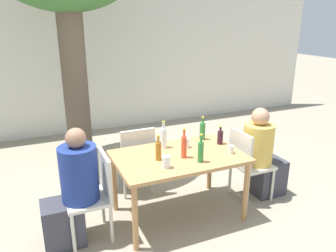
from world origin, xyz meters
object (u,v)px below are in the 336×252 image
(person_seated_0, at_px, (72,193))
(drinking_glass_1, at_px, (186,143))
(patio_chair_0, at_px, (95,191))
(green_bottle_1, at_px, (202,131))
(dining_table_front, at_px, (179,162))
(drinking_glass_0, at_px, (166,162))
(patio_chair_2, at_px, (136,156))
(patio_chair_1, at_px, (247,161))
(person_seated_1, at_px, (262,157))
(green_bottle_4, at_px, (201,151))
(drinking_glass_2, at_px, (231,149))
(amber_bottle_2, at_px, (158,150))
(wine_bottle_3, at_px, (220,137))
(water_bottle_5, at_px, (164,137))
(soda_bottle_0, at_px, (184,146))

(person_seated_0, bearing_deg, drinking_glass_1, 97.17)
(patio_chair_0, relative_size, green_bottle_1, 3.10)
(dining_table_front, relative_size, drinking_glass_0, 10.97)
(patio_chair_2, bearing_deg, green_bottle_1, 155.18)
(patio_chair_1, height_order, patio_chair_2, same)
(person_seated_1, distance_m, green_bottle_4, 1.13)
(patio_chair_0, bearing_deg, drinking_glass_2, 82.91)
(dining_table_front, height_order, amber_bottle_2, amber_bottle_2)
(person_seated_1, height_order, green_bottle_4, person_seated_1)
(dining_table_front, xyz_separation_m, person_seated_0, (-1.18, -0.00, -0.12))
(patio_chair_0, distance_m, patio_chair_2, 0.95)
(patio_chair_2, height_order, amber_bottle_2, amber_bottle_2)
(person_seated_0, distance_m, amber_bottle_2, 0.97)
(wine_bottle_3, distance_m, drinking_glass_1, 0.43)
(green_bottle_1, bearing_deg, green_bottle_4, -120.73)
(drinking_glass_0, bearing_deg, water_bottle_5, 70.06)
(patio_chair_1, relative_size, amber_bottle_2, 3.23)
(drinking_glass_2, bearing_deg, person_seated_1, 16.97)
(drinking_glass_0, bearing_deg, drinking_glass_1, 43.58)
(patio_chair_0, xyz_separation_m, wine_bottle_3, (1.55, 0.11, 0.33))
(water_bottle_5, bearing_deg, patio_chair_2, 117.69)
(amber_bottle_2, distance_m, wine_bottle_3, 0.87)
(patio_chair_2, bearing_deg, person_seated_1, 154.74)
(green_bottle_1, distance_m, green_bottle_4, 0.69)
(amber_bottle_2, height_order, drinking_glass_0, amber_bottle_2)
(person_seated_0, relative_size, drinking_glass_0, 9.45)
(dining_table_front, bearing_deg, green_bottle_4, -62.43)
(drinking_glass_2, bearing_deg, amber_bottle_2, 169.22)
(person_seated_1, bearing_deg, green_bottle_4, 103.75)
(person_seated_0, distance_m, person_seated_1, 2.35)
(patio_chair_2, xyz_separation_m, person_seated_0, (-0.89, -0.69, 0.03))
(person_seated_1, bearing_deg, wine_bottle_3, 79.24)
(patio_chair_0, distance_m, drinking_glass_0, 0.79)
(soda_bottle_0, xyz_separation_m, wine_bottle_3, (0.58, 0.19, -0.04))
(green_bottle_4, bearing_deg, wine_bottle_3, 37.81)
(patio_chair_2, height_order, wine_bottle_3, wine_bottle_3)
(dining_table_front, distance_m, patio_chair_2, 0.76)
(water_bottle_5, bearing_deg, person_seated_1, -12.48)
(dining_table_front, bearing_deg, patio_chair_1, 0.00)
(person_seated_1, bearing_deg, drinking_glass_0, 99.57)
(patio_chair_0, height_order, wine_bottle_3, wine_bottle_3)
(person_seated_1, distance_m, drinking_glass_2, 0.70)
(water_bottle_5, xyz_separation_m, drinking_glass_0, (-0.19, -0.52, -0.06))
(person_seated_0, height_order, green_bottle_4, person_seated_0)
(amber_bottle_2, distance_m, drinking_glass_2, 0.84)
(green_bottle_4, bearing_deg, soda_bottle_0, 122.29)
(water_bottle_5, distance_m, drinking_glass_2, 0.79)
(green_bottle_1, height_order, drinking_glass_2, green_bottle_1)
(patio_chair_2, height_order, drinking_glass_1, patio_chair_2)
(green_bottle_1, height_order, green_bottle_4, green_bottle_4)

